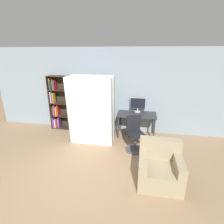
{
  "coord_description": "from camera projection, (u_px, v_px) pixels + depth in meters",
  "views": [
    {
      "loc": [
        1.11,
        -2.85,
        2.56
      ],
      "look_at": [
        0.35,
        1.43,
        1.05
      ],
      "focal_mm": 28.0,
      "sensor_mm": 36.0,
      "label": 1
    }
  ],
  "objects": [
    {
      "name": "mattress_far",
      "position": [
        94.0,
        109.0,
        5.13
      ],
      "size": [
        1.23,
        0.32,
        1.95
      ],
      "color": "silver",
      "rests_on": "ground"
    },
    {
      "name": "bookshelf",
      "position": [
        58.0,
        104.0,
        5.97
      ],
      "size": [
        0.64,
        0.34,
        1.82
      ],
      "color": "#2D2319",
      "rests_on": "ground"
    },
    {
      "name": "armchair",
      "position": [
        160.0,
        167.0,
        3.57
      ],
      "size": [
        0.85,
        0.8,
        0.85
      ],
      "color": "gray",
      "rests_on": "ground"
    },
    {
      "name": "mattress_near",
      "position": [
        90.0,
        112.0,
        4.8
      ],
      "size": [
        1.23,
        0.37,
        1.95
      ],
      "color": "silver",
      "rests_on": "ground"
    },
    {
      "name": "monitor",
      "position": [
        138.0,
        104.0,
        5.5
      ],
      "size": [
        0.48,
        0.19,
        0.46
      ],
      "color": "#B7B7BC",
      "rests_on": "desk"
    },
    {
      "name": "ground_plane",
      "position": [
        84.0,
        180.0,
        3.68
      ],
      "size": [
        16.0,
        16.0,
        0.0
      ],
      "primitive_type": "plane",
      "color": "#937556"
    },
    {
      "name": "desk",
      "position": [
        137.0,
        117.0,
        5.43
      ],
      "size": [
        1.2,
        0.64,
        0.73
      ],
      "color": "#2D2D33",
      "rests_on": "ground"
    },
    {
      "name": "wall_back",
      "position": [
        108.0,
        91.0,
        5.68
      ],
      "size": [
        8.0,
        0.06,
        2.7
      ],
      "color": "gray",
      "rests_on": "ground"
    },
    {
      "name": "office_chair",
      "position": [
        135.0,
        136.0,
        4.72
      ],
      "size": [
        0.58,
        0.58,
        0.94
      ],
      "color": "#4C4C51",
      "rests_on": "ground"
    }
  ]
}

